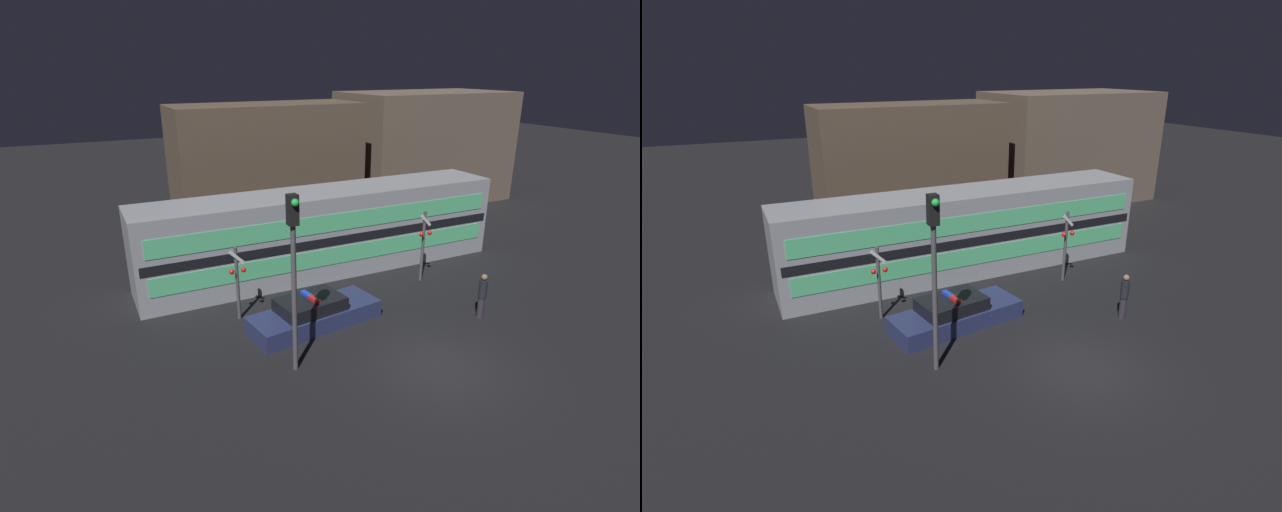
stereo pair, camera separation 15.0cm
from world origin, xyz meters
TOP-DOWN VIEW (x-y plane):
  - ground_plane at (0.00, 0.00)m, footprint 120.00×120.00m
  - train at (0.39, 8.92)m, footprint 17.07×2.85m
  - police_car at (-2.39, 4.29)m, footprint 5.18×2.41m
  - pedestrian at (3.58, 1.98)m, footprint 0.30×0.30m
  - crossing_signal_near at (3.74, 5.88)m, footprint 0.65×0.29m
  - crossing_signal_far at (-4.71, 5.98)m, footprint 0.65×0.29m
  - traffic_light_corner at (-4.16, 1.93)m, footprint 0.30×0.46m
  - building_left at (0.65, 16.76)m, footprint 10.74×4.15m
  - building_center at (12.96, 18.23)m, footprint 11.20×6.55m

SIDE VIEW (x-z plane):
  - ground_plane at x=0.00m, z-range 0.00..0.00m
  - police_car at x=-2.39m, z-range -0.16..1.10m
  - pedestrian at x=3.58m, z-range 0.03..1.83m
  - crossing_signal_far at x=-4.71m, z-range 0.18..3.07m
  - crossing_signal_near at x=3.74m, z-range 0.18..3.40m
  - train at x=0.39m, z-range 0.00..3.83m
  - building_left at x=0.65m, z-range 0.00..7.09m
  - traffic_light_corner at x=-4.16m, z-range 0.80..6.51m
  - building_center at x=12.96m, z-range 0.00..7.42m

